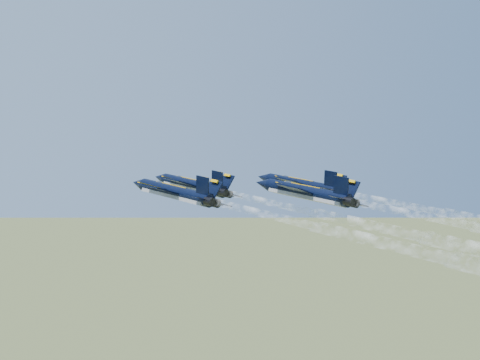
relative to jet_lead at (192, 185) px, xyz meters
name	(u,v)px	position (x,y,z in m)	size (l,w,h in m)	color
jet_lead	(192,185)	(0.00, 0.00, 0.00)	(11.54, 16.12, 4.49)	black
jet_left	(174,193)	(-6.50, -12.62, 0.00)	(11.54, 16.12, 4.49)	black
jet_right	(300,185)	(14.36, -5.33, 0.00)	(11.54, 16.12, 4.49)	black
jet_slot	(305,193)	(8.21, -18.78, 0.00)	(11.54, 16.12, 4.49)	black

